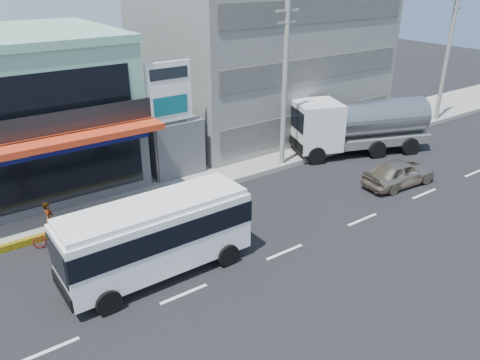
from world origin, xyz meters
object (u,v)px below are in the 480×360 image
shop_building (3,118)px  utility_pole_near (285,85)px  tanker_truck (356,124)px  concrete_building (260,33)px  motorcycle_rider (52,232)px  minibus (156,232)px  satellite_dish (164,114)px  billboard (170,99)px  sedan (399,173)px  utility_pole_far (447,57)px

shop_building → utility_pole_near: 15.50m
tanker_truck → shop_building: bearing=159.6°
concrete_building → utility_pole_near: concrete_building is taller
motorcycle_rider → minibus: bearing=-56.8°
satellite_dish → minibus: 10.66m
billboard → minibus: (-4.63, -7.39, -3.04)m
satellite_dish → motorcycle_rider: size_ratio=0.68×
utility_pole_near → minibus: size_ratio=1.32×
concrete_building → satellite_dish: concrete_building is taller
utility_pole_near → sedan: size_ratio=2.22×
billboard → sedan: size_ratio=1.53×
sedan → motorcycle_rider: bearing=79.5°
shop_building → sedan: (17.73, -12.36, -3.23)m
sedan → motorcycle_rider: 18.42m
shop_building → minibus: shop_building is taller
shop_building → satellite_dish: shop_building is taller
concrete_building → motorcycle_rider: concrete_building is taller
utility_pole_near → motorcycle_rider: bearing=-175.5°
shop_building → minibus: size_ratio=1.64×
shop_building → motorcycle_rider: size_ratio=5.64×
billboard → tanker_truck: bearing=-11.9°
utility_pole_near → sedan: bearing=-57.3°
shop_building → tanker_truck: bearing=-20.4°
shop_building → sedan: shop_building is taller
minibus → shop_building: bearing=103.3°
motorcycle_rider → concrete_building: bearing=25.7°
shop_building → utility_pole_near: size_ratio=1.24×
tanker_truck → motorcycle_rider: tanker_truck is taller
utility_pole_near → satellite_dish: bearing=149.0°
satellite_dish → tanker_truck: (11.63, -4.36, -1.63)m
utility_pole_near → tanker_truck: bearing=-7.7°
shop_building → concrete_building: size_ratio=0.77×
sedan → motorcycle_rider: (-17.81, 4.71, -0.04)m
satellite_dish → motorcycle_rider: (-8.07, -4.70, -2.85)m
billboard → utility_pole_far: bearing=-4.6°
billboard → shop_building: bearing=147.7°
satellite_dish → utility_pole_near: (6.00, -3.60, 1.57)m
billboard → utility_pole_far: utility_pole_far is taller
concrete_building → satellite_dish: size_ratio=10.67×
shop_building → motorcycle_rider: (-0.07, -7.65, -3.27)m
concrete_building → utility_pole_far: size_ratio=1.60×
utility_pole_near → minibus: utility_pole_near is taller
concrete_building → satellite_dish: 11.30m
concrete_building → tanker_truck: concrete_building is taller
shop_building → concrete_building: bearing=3.4°
concrete_building → utility_pole_near: (-4.00, -7.60, -1.85)m
minibus → tanker_truck: bearing=16.1°
shop_building → satellite_dish: bearing=-20.2°
billboard → sedan: billboard is taller
utility_pole_far → billboard: bearing=175.4°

